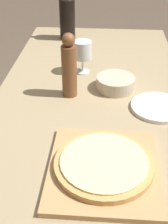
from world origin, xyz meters
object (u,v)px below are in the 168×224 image
pepper_mill (69,67)px  wine_glass (83,51)px  pizza (104,163)px  wine_bottle (67,15)px  small_bowl (115,83)px

pepper_mill → wine_glass: size_ratio=1.74×
pizza → wine_bottle: 1.09m
small_bowl → wine_bottle: bearing=115.0°
pizza → small_bowl: (0.04, 0.49, -0.00)m
wine_bottle → small_bowl: size_ratio=2.06×
pepper_mill → wine_glass: 0.21m
pizza → small_bowl: small_bowl is taller
pizza → wine_bottle: bearing=102.2°
pepper_mill → wine_glass: bearing=80.4°
pizza → pepper_mill: (-0.15, 0.43, 0.09)m
wine_glass → small_bowl: bearing=-44.4°
pepper_mill → pizza: bearing=-71.1°
wine_glass → pizza: bearing=-80.1°
pizza → wine_glass: wine_glass is taller
pizza → pepper_mill: bearing=108.9°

